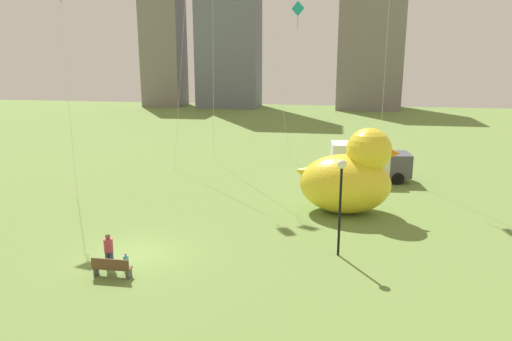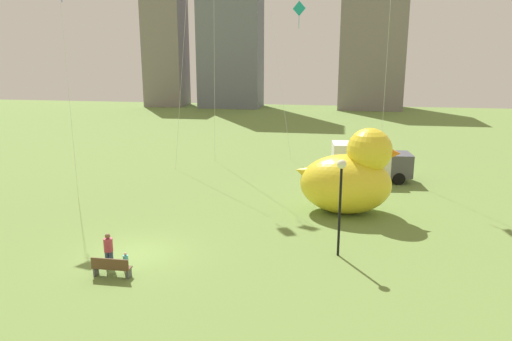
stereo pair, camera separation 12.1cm
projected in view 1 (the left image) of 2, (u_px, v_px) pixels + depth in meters
name	position (u px, v px, depth m)	size (l,w,h in m)	color
ground_plane	(137.00, 255.00, 22.99)	(140.00, 140.00, 0.00)	olive
park_bench	(111.00, 267.00, 20.56)	(1.68, 0.47, 0.90)	brown
person_adult	(109.00, 249.00, 21.36)	(0.40, 0.40, 1.63)	#38476B
person_child	(126.00, 262.00, 21.03)	(0.22, 0.22, 0.92)	silver
giant_inflatable_duck	(349.00, 177.00, 28.68)	(6.22, 3.99, 5.16)	yellow
lamppost	(341.00, 186.00, 22.15)	(0.43, 0.43, 4.66)	black
box_truck	(368.00, 162.00, 36.12)	(5.96, 2.84, 2.85)	white
city_skyline	(275.00, 28.00, 82.85)	(44.71, 10.79, 34.14)	gray
kite_teal	(296.00, 16.00, 42.67)	(3.18, 2.87, 13.82)	silver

